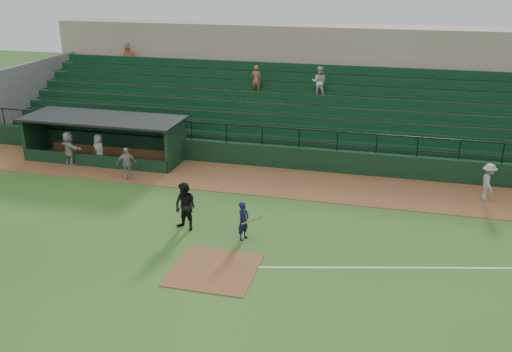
# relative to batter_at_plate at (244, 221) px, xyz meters

# --- Properties ---
(ground) EXTENTS (90.00, 90.00, 0.00)m
(ground) POSITION_rel_batter_at_plate_xyz_m (-0.37, -1.60, -0.79)
(ground) COLOR #305A1D
(ground) RESTS_ON ground
(warning_track) EXTENTS (40.00, 4.00, 0.03)m
(warning_track) POSITION_rel_batter_at_plate_xyz_m (-0.37, 6.40, -0.78)
(warning_track) COLOR brown
(warning_track) RESTS_ON ground
(home_plate_dirt) EXTENTS (3.00, 3.00, 0.03)m
(home_plate_dirt) POSITION_rel_batter_at_plate_xyz_m (-0.37, -2.60, -0.78)
(home_plate_dirt) COLOR brown
(home_plate_dirt) RESTS_ON ground
(foul_line) EXTENTS (17.49, 4.44, 0.01)m
(foul_line) POSITION_rel_batter_at_plate_xyz_m (7.63, -0.40, -0.79)
(foul_line) COLOR white
(foul_line) RESTS_ON ground
(stadium_structure) EXTENTS (38.00, 13.08, 6.40)m
(stadium_structure) POSITION_rel_batter_at_plate_xyz_m (-0.37, 14.86, 1.51)
(stadium_structure) COLOR black
(stadium_structure) RESTS_ON ground
(dugout) EXTENTS (8.90, 3.20, 2.42)m
(dugout) POSITION_rel_batter_at_plate_xyz_m (-10.12, 7.96, 0.54)
(dugout) COLOR black
(dugout) RESTS_ON ground
(batter_at_plate) EXTENTS (1.07, 0.70, 1.59)m
(batter_at_plate) POSITION_rel_batter_at_plate_xyz_m (0.00, 0.00, 0.00)
(batter_at_plate) COLOR black
(batter_at_plate) RESTS_ON ground
(umpire) EXTENTS (1.18, 1.04, 2.03)m
(umpire) POSITION_rel_batter_at_plate_xyz_m (-2.53, 0.25, 0.22)
(umpire) COLOR black
(umpire) RESTS_ON ground
(runner) EXTENTS (0.78, 1.20, 1.76)m
(runner) POSITION_rel_batter_at_plate_xyz_m (9.82, 6.54, 0.11)
(runner) COLOR #9C9792
(runner) RESTS_ON warning_track
(dugout_player_a) EXTENTS (1.05, 0.84, 1.67)m
(dugout_player_a) POSITION_rel_batter_at_plate_xyz_m (-7.51, 4.92, 0.07)
(dugout_player_a) COLOR #9C9792
(dugout_player_a) RESTS_ON warning_track
(dugout_player_b) EXTENTS (0.98, 0.87, 1.68)m
(dugout_player_b) POSITION_rel_batter_at_plate_xyz_m (-10.00, 6.66, 0.08)
(dugout_player_b) COLOR #A6A09B
(dugout_player_b) RESTS_ON warning_track
(dugout_player_c) EXTENTS (1.81, 1.29, 1.88)m
(dugout_player_c) POSITION_rel_batter_at_plate_xyz_m (-11.48, 6.11, 0.18)
(dugout_player_c) COLOR #A9A49E
(dugout_player_c) RESTS_ON warning_track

